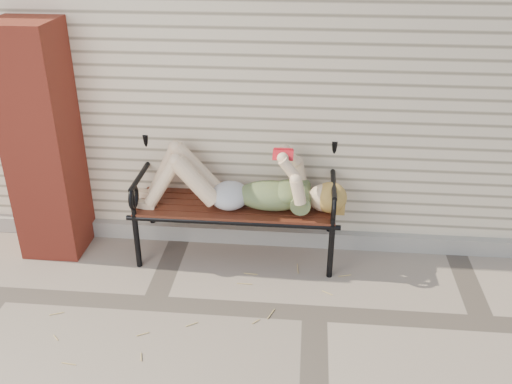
# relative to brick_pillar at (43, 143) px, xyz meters

# --- Properties ---
(ground) EXTENTS (80.00, 80.00, 0.00)m
(ground) POSITION_rel_brick_pillar_xyz_m (2.30, -0.75, -1.00)
(ground) COLOR gray
(ground) RESTS_ON ground
(house_wall) EXTENTS (8.00, 4.00, 3.00)m
(house_wall) POSITION_rel_brick_pillar_xyz_m (2.30, 2.25, 0.50)
(house_wall) COLOR beige
(house_wall) RESTS_ON ground
(foundation_strip) EXTENTS (8.00, 0.10, 0.15)m
(foundation_strip) POSITION_rel_brick_pillar_xyz_m (2.30, 0.22, -0.93)
(foundation_strip) COLOR #A4A094
(foundation_strip) RESTS_ON ground
(brick_pillar) EXTENTS (0.50, 0.50, 2.00)m
(brick_pillar) POSITION_rel_brick_pillar_xyz_m (0.00, 0.00, 0.00)
(brick_pillar) COLOR #AD3727
(brick_pillar) RESTS_ON ground
(garden_bench) EXTENTS (1.84, 0.73, 1.19)m
(garden_bench) POSITION_rel_brick_pillar_xyz_m (1.61, 0.11, -0.33)
(garden_bench) COLOR black
(garden_bench) RESTS_ON ground
(reading_woman) EXTENTS (1.73, 0.39, 0.55)m
(reading_woman) POSITION_rel_brick_pillar_xyz_m (1.62, -0.04, -0.29)
(reading_woman) COLOR #0B384E
(reading_woman) RESTS_ON ground
(straw_scatter) EXTENTS (2.28, 1.62, 0.01)m
(straw_scatter) POSITION_rel_brick_pillar_xyz_m (0.92, -1.01, -0.99)
(straw_scatter) COLOR tan
(straw_scatter) RESTS_ON ground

